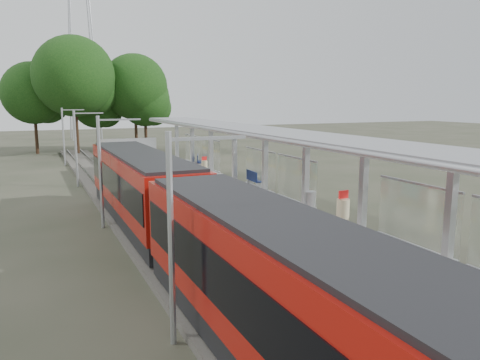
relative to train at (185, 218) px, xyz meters
name	(u,v)px	position (x,y,z in m)	size (l,w,h in m)	color
trackbed	(136,217)	(0.00, 8.50, -1.93)	(3.00, 70.00, 0.24)	#59544C
platform	(216,202)	(4.50, 8.50, -1.55)	(6.00, 50.00, 1.00)	gray
tactile_strip	(172,197)	(1.95, 8.50, -1.04)	(0.60, 50.00, 0.02)	gold
end_fence	(128,144)	(4.50, 33.45, -0.45)	(6.00, 0.10, 1.20)	#9EA0A5
train	(185,218)	(0.00, 0.00, 0.00)	(2.74, 27.60, 3.62)	black
canopy	(275,140)	(6.11, 4.69, 2.15)	(3.27, 38.00, 3.66)	#9EA0A5
pylon	(79,13)	(3.50, 61.50, 16.95)	(8.00, 4.00, 38.00)	#9EA0A5
tree_cluster	(93,88)	(2.36, 41.29, 5.43)	(18.72, 11.34, 13.06)	#382316
catenary_masts	(102,168)	(-1.72, 7.50, 0.86)	(2.08, 48.16, 5.40)	#9EA0A5
bench_mid	(253,179)	(7.11, 9.15, -0.52)	(0.52, 1.51, 1.02)	#0F1D4D
bench_far	(199,161)	(6.99, 18.36, -0.52)	(0.93, 1.54, 1.01)	#0F1D4D
info_pillar_near	(342,222)	(5.10, -2.16, -0.18)	(0.45, 0.45, 2.00)	beige
info_pillar_far	(204,171)	(5.10, 12.00, -0.34)	(0.37, 0.37, 1.64)	beige
litter_bin	(310,202)	(6.72, 2.42, -0.54)	(0.50, 0.50, 1.02)	#9EA0A5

